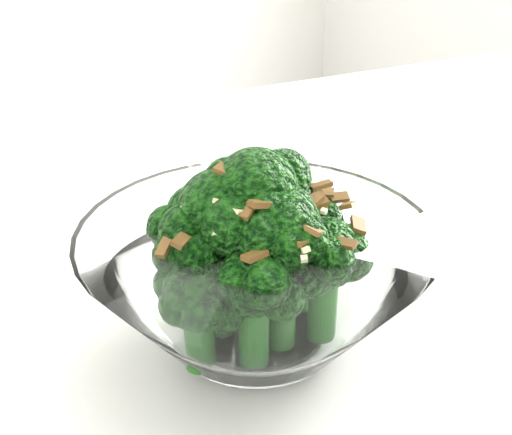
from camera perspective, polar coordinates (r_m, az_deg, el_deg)
table at (r=0.69m, az=5.21°, el=-5.45°), size 1.35×1.04×0.75m
broccoli_dish at (r=0.48m, az=-0.01°, el=-4.48°), size 0.24×0.24×0.15m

